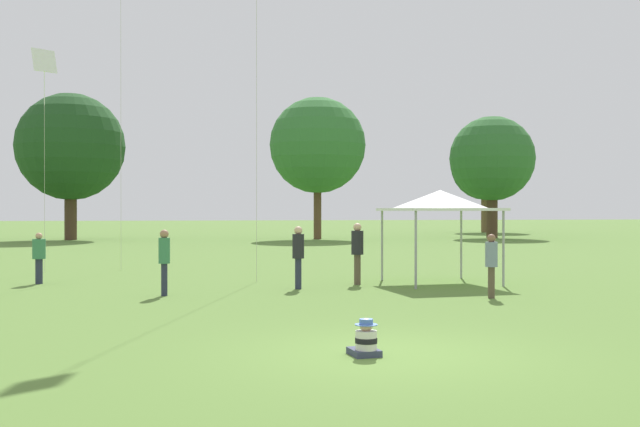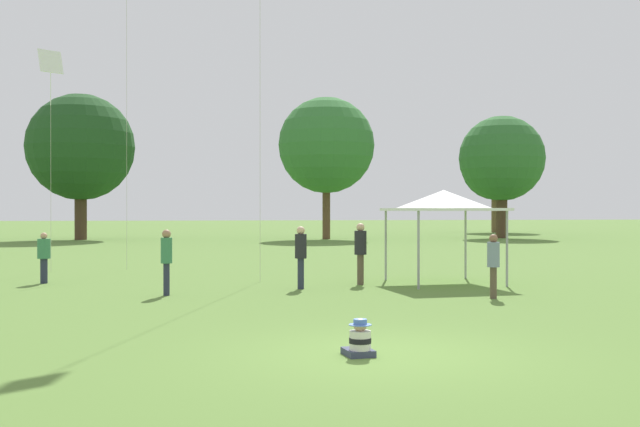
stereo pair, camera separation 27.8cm
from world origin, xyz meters
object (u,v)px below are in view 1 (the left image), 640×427
Objects in this scene: distant_tree_0 at (71,147)px; distant_tree_3 at (317,145)px; person_standing_1 at (491,260)px; distant_tree_1 at (492,159)px; kite_3 at (44,67)px; person_standing_0 at (357,248)px; distant_tree_2 at (485,166)px; person_standing_3 at (39,254)px; person_standing_7 at (164,255)px; canopy_tent at (440,201)px; seated_toddler at (366,341)px; person_standing_2 at (298,251)px.

distant_tree_0 reaches higher than distant_tree_3.
distant_tree_1 reaches higher than person_standing_1.
distant_tree_3 is at bearing 71.31° from kite_3.
distant_tree_0 is at bearing -66.92° from person_standing_0.
distant_tree_2 is at bearing 60.11° from kite_3.
distant_tree_2 is (33.41, 46.91, 5.68)m from person_standing_3.
person_standing_1 is at bearing 171.34° from person_standing_7.
distant_tree_2 reaches higher than person_standing_1.
kite_3 is at bearing 153.47° from canopy_tent.
kite_3 is (-12.49, 10.12, 6.29)m from person_standing_1.
person_standing_0 is 39.61m from distant_tree_1.
distant_tree_0 is 39.73m from distant_tree_2.
person_standing_1 is 4.17m from canopy_tent.
distant_tree_1 reaches higher than canopy_tent.
person_standing_3 reaches higher than seated_toddler.
distant_tree_0 is at bearing 174.97° from distant_tree_3.
kite_3 is (-0.64, 4.37, 6.36)m from person_standing_3.
person_standing_1 is at bearing -93.23° from distant_tree_3.
distant_tree_3 reaches higher than kite_3.
kite_3 is 0.79× the size of distant_tree_2.
distant_tree_2 reaches higher than person_standing_7.
seated_toddler is 0.07× the size of kite_3.
distant_tree_0 is at bearing 177.34° from distant_tree_1.
seated_toddler is at bearing 80.34° from person_standing_0.
kite_3 is 31.77m from distant_tree_3.
distant_tree_0 is 1.12× the size of distant_tree_1.
person_standing_0 is 0.23× the size of kite_3.
canopy_tent reaches higher than person_standing_3.
distant_tree_3 reaches higher than distant_tree_2.
distant_tree_1 is 0.96× the size of distant_tree_2.
person_standing_1 is at bearing 46.85° from seated_toddler.
distant_tree_3 is (4.71, 34.39, 6.03)m from person_standing_0.
distant_tree_1 reaches higher than person_standing_2.
distant_tree_0 is at bearing -161.28° from distant_tree_2.
person_standing_0 is 1.07× the size of person_standing_7.
person_standing_0 is at bearing 149.41° from person_standing_3.
kite_3 reaches higher than seated_toddler.
person_standing_2 is 7.92m from person_standing_3.
person_standing_1 is 42.03m from distant_tree_1.
distant_tree_1 is 0.90× the size of distant_tree_3.
distant_tree_3 is at bearing 86.41° from canopy_tent.
distant_tree_3 reaches higher than person_standing_3.
distant_tree_2 is at bearing 69.57° from distant_tree_1.
seated_toddler is 19.76m from kite_3.
distant_tree_0 is (-13.53, 36.00, 5.77)m from person_standing_0.
person_standing_7 is 8.43m from canopy_tent.
kite_3 reaches higher than person_standing_1.
distant_tree_2 is 24.13m from distant_tree_3.
person_standing_2 is (-4.45, 2.97, 0.09)m from person_standing_1.
distant_tree_0 is (-4.22, 34.16, 5.96)m from person_standing_3.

